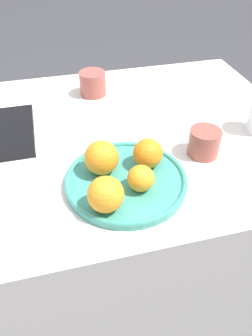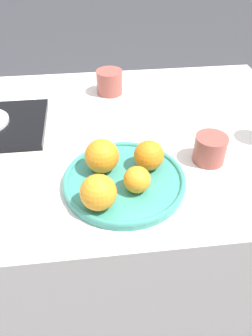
{
  "view_description": "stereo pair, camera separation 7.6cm",
  "coord_description": "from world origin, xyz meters",
  "views": [
    {
      "loc": [
        -0.08,
        -0.79,
        1.26
      ],
      "look_at": [
        0.06,
        -0.23,
        0.77
      ],
      "focal_mm": 35.0,
      "sensor_mm": 36.0,
      "label": 1
    },
    {
      "loc": [
        -0.0,
        -0.8,
        1.26
      ],
      "look_at": [
        0.06,
        -0.23,
        0.77
      ],
      "focal_mm": 35.0,
      "sensor_mm": 36.0,
      "label": 2
    }
  ],
  "objects": [
    {
      "name": "orange_0",
      "position": [
        0.13,
        -0.19,
        0.77
      ],
      "size": [
        0.07,
        0.07,
        0.07
      ],
      "color": "orange",
      "rests_on": "fruit_platter"
    },
    {
      "name": "ground_plane",
      "position": [
        0.0,
        0.0,
        0.0
      ],
      "size": [
        12.0,
        12.0,
        0.0
      ],
      "primitive_type": "plane",
      "color": "#38383D"
    },
    {
      "name": "orange_1",
      "position": [
        0.02,
        -0.18,
        0.78
      ],
      "size": [
        0.08,
        0.08,
        0.08
      ],
      "color": "orange",
      "rests_on": "fruit_platter"
    },
    {
      "name": "table",
      "position": [
        0.0,
        0.0,
        0.36
      ],
      "size": [
        1.29,
        0.85,
        0.72
      ],
      "color": "silver",
      "rests_on": "ground_plane"
    },
    {
      "name": "cup_0",
      "position": [
        0.07,
        0.25,
        0.76
      ],
      "size": [
        0.09,
        0.09,
        0.08
      ],
      "color": "#9E4C42",
      "rests_on": "table"
    },
    {
      "name": "orange_3",
      "position": [
        0.09,
        -0.27,
        0.77
      ],
      "size": [
        0.06,
        0.06,
        0.06
      ],
      "color": "orange",
      "rests_on": "fruit_platter"
    },
    {
      "name": "fruit_platter",
      "position": [
        0.06,
        -0.23,
        0.73
      ],
      "size": [
        0.3,
        0.3,
        0.02
      ],
      "color": "teal",
      "rests_on": "table"
    },
    {
      "name": "orange_2",
      "position": [
        0.0,
        -0.31,
        0.77
      ],
      "size": [
        0.08,
        0.08,
        0.08
      ],
      "color": "orange",
      "rests_on": "fruit_platter"
    },
    {
      "name": "cup_1",
      "position": [
        0.29,
        -0.16,
        0.76
      ],
      "size": [
        0.08,
        0.08,
        0.07
      ],
      "color": "#9E4C42",
      "rests_on": "table"
    }
  ]
}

